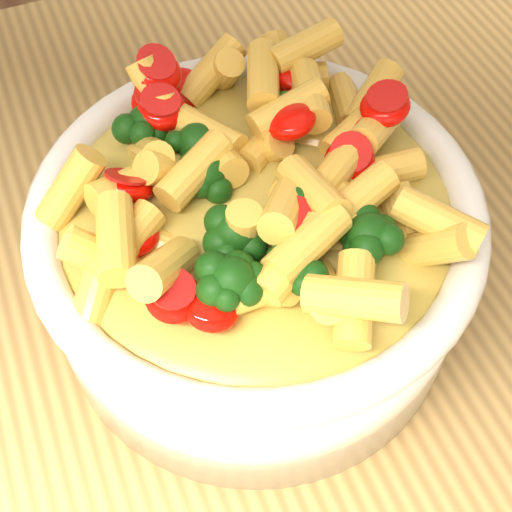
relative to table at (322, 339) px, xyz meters
name	(u,v)px	position (x,y,z in m)	size (l,w,h in m)	color
table	(322,339)	(0.00, 0.00, 0.00)	(1.20, 0.80, 0.90)	#AD874A
serving_bowl	(256,255)	(-0.06, 0.00, 0.16)	(0.27, 0.27, 0.12)	white
pasta_salad	(256,179)	(-0.06, 0.00, 0.23)	(0.21, 0.21, 0.05)	#FFC550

